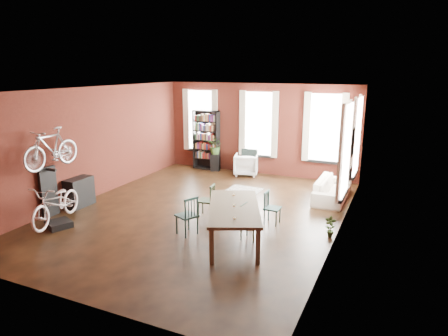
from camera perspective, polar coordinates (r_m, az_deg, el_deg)
The scene contains 19 objects.
room at distance 10.49m, azimuth -0.75°, elevation 5.48°, with size 9.00×9.04×3.22m.
dining_table at distance 8.81m, azimuth 1.43°, elevation -7.96°, with size 1.06×2.34×0.80m, color #4E422F.
dining_chair_a at distance 9.17m, azimuth -5.33°, elevation -6.75°, with size 0.42×0.42×0.91m, color #193834.
dining_chair_b at distance 10.23m, azimuth -2.54°, elevation -4.65°, with size 0.39×0.39×0.84m, color #202F1B.
dining_chair_c at distance 8.90m, azimuth 3.78°, elevation -7.76°, with size 0.37×0.37×0.80m, color black.
dining_chair_d at distance 9.82m, azimuth 6.93°, elevation -5.70°, with size 0.37×0.37×0.80m, color #183532.
bookshelf at distance 14.90m, azimuth -2.54°, elevation 4.02°, with size 1.00×0.32×2.20m, color black.
white_armchair at distance 14.17m, azimuth 3.18°, elevation 0.64°, with size 0.80×0.75×0.83m, color silver.
cream_sofa at distance 11.96m, azimuth 15.25°, elevation -2.43°, with size 2.08×0.61×0.81m, color beige.
striped_rug at distance 12.13m, azimuth 2.12°, elevation -3.68°, with size 1.02×1.64×0.01m, color black.
bike_trainer at distance 10.43m, azimuth -22.52°, elevation -7.42°, with size 0.51×0.51×0.15m, color black.
bike_wall_rack at distance 11.09m, azimuth -23.75°, elevation -3.14°, with size 0.16×0.60×1.30m, color black.
console_table at distance 11.66m, azimuth -19.98°, elevation -3.26°, with size 0.40×0.80×0.80m, color black.
plant_stand at distance 14.76m, azimuth -1.27°, elevation 0.82°, with size 0.32×0.32×0.63m, color black.
plant_by_sofa at distance 12.90m, azimuth 17.18°, elevation -2.57°, with size 0.36×0.66×0.29m, color #326327.
plant_small at distance 9.44m, azimuth 14.85°, elevation -8.97°, with size 0.25×0.48×0.17m, color #2E5321.
bicycle_floor at distance 10.08m, azimuth -23.07°, elevation -2.29°, with size 0.63×0.96×1.82m, color beige.
bicycle_hung at distance 10.59m, azimuth -23.63°, elevation 4.36°, with size 0.47×1.00×1.66m, color #A5A8AD.
plant_on_stand at distance 14.59m, azimuth -1.20°, elevation 2.95°, with size 0.58×0.64×0.50m, color #365C24.
Camera 1 is at (4.66, -8.77, 3.71)m, focal length 32.00 mm.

